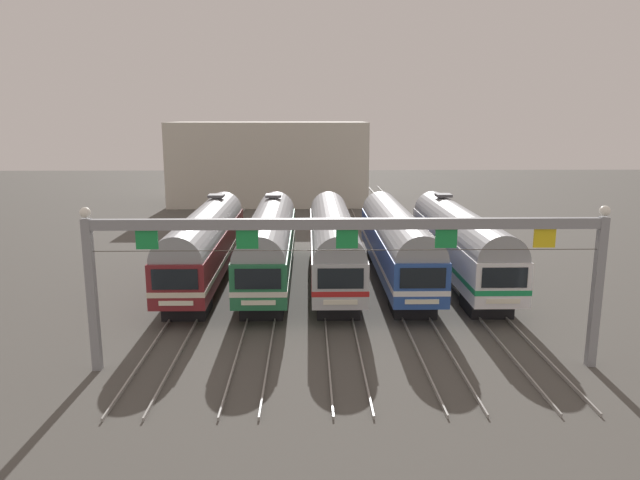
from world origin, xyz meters
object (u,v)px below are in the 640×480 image
object	(u,v)px
catenary_gantry	(347,248)
commuter_train_maroon	(206,241)
commuter_train_blue	(396,241)
commuter_train_white	(459,240)
commuter_train_stainless	(333,241)
commuter_train_green	(270,241)

from	to	relation	value
catenary_gantry	commuter_train_maroon	bearing A→B (deg)	121.12
commuter_train_blue	commuter_train_white	size ratio (longest dim) A/B	1.00
commuter_train_blue	catenary_gantry	bearing A→B (deg)	-106.80
commuter_train_blue	catenary_gantry	size ratio (longest dim) A/B	0.84
catenary_gantry	commuter_train_white	bearing A→B (deg)	58.88
commuter_train_maroon	commuter_train_stainless	world-z (taller)	commuter_train_maroon
commuter_train_blue	catenary_gantry	world-z (taller)	catenary_gantry
commuter_train_green	commuter_train_blue	world-z (taller)	commuter_train_green
commuter_train_stainless	catenary_gantry	bearing A→B (deg)	-90.00
catenary_gantry	commuter_train_stainless	bearing A→B (deg)	90.00
commuter_train_white	catenary_gantry	xyz separation A→B (m)	(-8.15, -13.50, 2.56)
commuter_train_stainless	catenary_gantry	distance (m)	13.73
commuter_train_green	commuter_train_white	distance (m)	12.22
commuter_train_blue	commuter_train_stainless	bearing A→B (deg)	180.00
commuter_train_stainless	commuter_train_blue	xyz separation A→B (m)	(4.07, 0.00, 0.00)
commuter_train_green	commuter_train_white	bearing A→B (deg)	0.00
commuter_train_green	commuter_train_blue	distance (m)	8.15
commuter_train_green	commuter_train_white	xyz separation A→B (m)	(12.22, 0.00, 0.00)
commuter_train_stainless	commuter_train_blue	size ratio (longest dim) A/B	1.00
commuter_train_blue	commuter_train_green	bearing A→B (deg)	179.97
commuter_train_maroon	commuter_train_white	size ratio (longest dim) A/B	1.00
commuter_train_maroon	commuter_train_white	xyz separation A→B (m)	(16.30, 0.00, 0.00)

